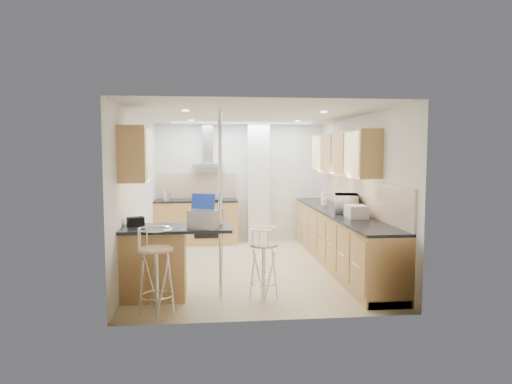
{
  "coord_description": "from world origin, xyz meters",
  "views": [
    {
      "loc": [
        -0.67,
        -7.39,
        1.91
      ],
      "look_at": [
        0.11,
        0.2,
        1.24
      ],
      "focal_mm": 32.0,
      "sensor_mm": 36.0,
      "label": 1
    }
  ],
  "objects": [
    {
      "name": "peninsula",
      "position": [
        -1.12,
        -1.45,
        0.48
      ],
      "size": [
        1.47,
        0.72,
        0.94
      ],
      "color": "#B88249",
      "rests_on": "ground"
    },
    {
      "name": "jar_d",
      "position": [
        1.63,
        -0.58,
        0.99
      ],
      "size": [
        0.11,
        0.11,
        0.15
      ],
      "primitive_type": "cylinder",
      "rotation": [
        0.0,
        0.0,
        0.15
      ],
      "color": "white",
      "rests_on": "right_counter"
    },
    {
      "name": "room_shell",
      "position": [
        0.32,
        0.38,
        1.54
      ],
      "size": [
        3.64,
        4.84,
        2.51
      ],
      "color": "white",
      "rests_on": "ground"
    },
    {
      "name": "laptop",
      "position": [
        -0.75,
        -1.62,
        1.06
      ],
      "size": [
        0.41,
        0.36,
        0.23
      ],
      "primitive_type": "cube",
      "rotation": [
        0.0,
        0.0,
        -0.39
      ],
      "color": "#A7AAAF",
      "rests_on": "peninsula"
    },
    {
      "name": "microwave",
      "position": [
        1.55,
        -0.2,
        1.07
      ],
      "size": [
        0.49,
        0.62,
        0.3
      ],
      "primitive_type": "imported",
      "rotation": [
        0.0,
        0.0,
        1.33
      ],
      "color": "white",
      "rests_on": "right_counter"
    },
    {
      "name": "bag",
      "position": [
        -1.64,
        -1.32,
        1.0
      ],
      "size": [
        0.25,
        0.21,
        0.11
      ],
      "primitive_type": "cube",
      "rotation": [
        0.0,
        0.0,
        0.34
      ],
      "color": "black",
      "rests_on": "peninsula"
    },
    {
      "name": "jar_c",
      "position": [
        1.45,
        -0.67,
        1.01
      ],
      "size": [
        0.18,
        0.18,
        0.19
      ],
      "primitive_type": "cylinder",
      "rotation": [
        0.0,
        0.0,
        0.36
      ],
      "color": "beige",
      "rests_on": "right_counter"
    },
    {
      "name": "back_counter",
      "position": [
        -0.95,
        2.1,
        0.46
      ],
      "size": [
        1.7,
        0.63,
        0.92
      ],
      "color": "#B88249",
      "rests_on": "ground"
    },
    {
      "name": "bar_stool_near",
      "position": [
        -1.3,
        -2.08,
        0.52
      ],
      "size": [
        0.53,
        0.53,
        1.04
      ],
      "primitive_type": null,
      "rotation": [
        0.0,
        0.0,
        -0.31
      ],
      "color": "tan",
      "rests_on": "ground"
    },
    {
      "name": "jar_a",
      "position": [
        1.58,
        1.37,
        1.01
      ],
      "size": [
        0.15,
        0.15,
        0.18
      ],
      "primitive_type": "cylinder",
      "rotation": [
        0.0,
        0.0,
        0.28
      ],
      "color": "silver",
      "rests_on": "right_counter"
    },
    {
      "name": "jar_b",
      "position": [
        1.44,
        0.83,
        0.99
      ],
      "size": [
        0.13,
        0.13,
        0.14
      ],
      "primitive_type": "cylinder",
      "rotation": [
        0.0,
        0.0,
        0.19
      ],
      "color": "silver",
      "rests_on": "right_counter"
    },
    {
      "name": "kettle",
      "position": [
        -1.54,
        1.98,
        1.03
      ],
      "size": [
        0.16,
        0.16,
        0.22
      ],
      "primitive_type": "cylinder",
      "color": "silver",
      "rests_on": "back_counter"
    },
    {
      "name": "bread_bin",
      "position": [
        1.52,
        -0.79,
        1.01
      ],
      "size": [
        0.28,
        0.36,
        0.19
      ],
      "primitive_type": "cube",
      "rotation": [
        0.0,
        0.0,
        -0.01
      ],
      "color": "silver",
      "rests_on": "right_counter"
    },
    {
      "name": "ground",
      "position": [
        0.0,
        0.0,
        0.0
      ],
      "size": [
        4.8,
        4.8,
        0.0
      ],
      "primitive_type": "plane",
      "color": "beige",
      "rests_on": "ground"
    },
    {
      "name": "right_counter",
      "position": [
        1.5,
        0.0,
        0.46
      ],
      "size": [
        0.63,
        4.4,
        0.92
      ],
      "color": "#B88249",
      "rests_on": "ground"
    },
    {
      "name": "bar_stool_end",
      "position": [
        0.02,
        -1.61,
        0.47
      ],
      "size": [
        0.51,
        0.51,
        0.94
      ],
      "primitive_type": null,
      "rotation": [
        0.0,
        0.0,
        1.15
      ],
      "color": "tan",
      "rests_on": "ground"
    }
  ]
}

